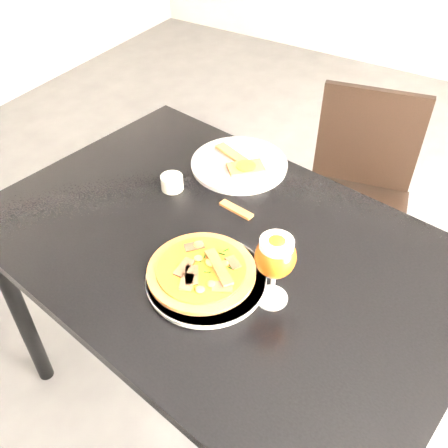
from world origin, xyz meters
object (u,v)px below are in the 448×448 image
Objects in this scene: dining_table at (221,267)px; pizza at (202,270)px; beer_glass at (275,257)px; chair_far at (355,196)px.

pizza is at bearing -68.99° from dining_table.
beer_glass is (0.16, 0.03, 0.11)m from pizza.
beer_glass is at bearing -97.97° from chair_far.
chair_far reaches higher than dining_table.
beer_glass reaches higher than dining_table.
dining_table is 7.28× the size of beer_glass.
chair_far is (0.13, 0.73, -0.20)m from dining_table.
dining_table is 0.77m from chair_far.
dining_table is 0.31m from beer_glass.
beer_glass is at bearing 9.34° from pizza.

